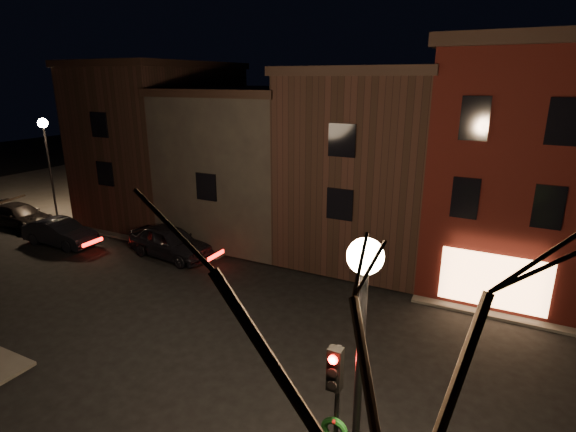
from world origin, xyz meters
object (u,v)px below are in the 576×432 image
object	(u,v)px
street_lamp_far	(45,141)
parked_car_b	(60,233)
traffic_signal	(335,406)
parked_car_a	(170,242)
street_lamp_near	(362,318)
bare_tree_right	(412,376)
parked_car_c	(20,216)

from	to	relation	value
street_lamp_far	parked_car_b	size ratio (longest dim) A/B	1.44
traffic_signal	parked_car_a	bearing A→B (deg)	142.97
street_lamp_far	parked_car_b	world-z (taller)	street_lamp_far
street_lamp_near	parked_car_a	distance (m)	17.64
parked_car_b	traffic_signal	bearing A→B (deg)	-115.48
parked_car_b	street_lamp_near	bearing A→B (deg)	-116.05
street_lamp_far	bare_tree_right	bearing A→B (deg)	-29.02
street_lamp_far	parked_car_b	distance (m)	7.42
street_lamp_near	traffic_signal	distance (m)	2.49
street_lamp_near	parked_car_b	xyz separation A→B (m)	(-20.30, 8.83, -4.44)
parked_car_a	parked_car_c	distance (m)	11.86
street_lamp_near	street_lamp_far	world-z (taller)	same
traffic_signal	bare_tree_right	xyz separation A→B (m)	(1.90, -2.99, 3.34)
traffic_signal	parked_car_c	xyz separation A→B (m)	(-24.87, 9.40, -2.10)
parked_car_b	bare_tree_right	bearing A→B (deg)	-120.22
bare_tree_right	street_lamp_far	bearing A→B (deg)	150.98
street_lamp_near	parked_car_a	bearing A→B (deg)	142.86
traffic_signal	parked_car_a	distance (m)	16.44
parked_car_a	street_lamp_near	bearing A→B (deg)	-120.70
street_lamp_near	traffic_signal	xyz separation A→B (m)	(-0.60, 0.49, -2.37)
street_lamp_near	parked_car_c	size ratio (longest dim) A/B	1.32
traffic_signal	parked_car_c	bearing A→B (deg)	159.31
street_lamp_far	parked_car_a	xyz separation A→B (m)	(11.57, -1.88, -4.35)
bare_tree_right	parked_car_c	bearing A→B (deg)	155.17
parked_car_c	parked_car_b	bearing A→B (deg)	-101.34
traffic_signal	parked_car_a	world-z (taller)	traffic_signal
parked_car_b	street_lamp_far	bearing A→B (deg)	52.90
bare_tree_right	street_lamp_near	bearing A→B (deg)	117.47
street_lamp_far	traffic_signal	size ratio (longest dim) A/B	1.60
street_lamp_near	parked_car_b	size ratio (longest dim) A/B	1.44
traffic_signal	parked_car_b	size ratio (longest dim) A/B	0.90
street_lamp_near	parked_car_a	size ratio (longest dim) A/B	1.33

